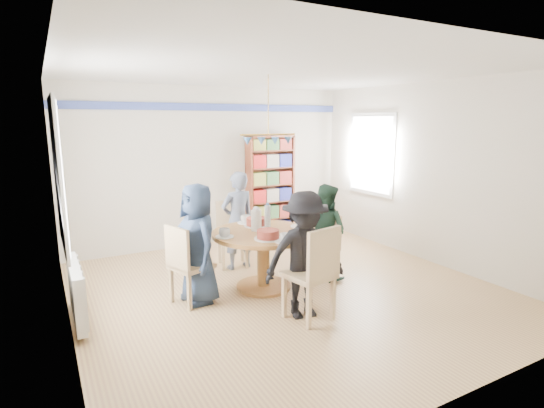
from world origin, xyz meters
TOP-DOWN VIEW (x-y plane):
  - ground at (0.00, 0.00)m, footprint 5.00×5.00m
  - room_shell at (-0.26, 0.87)m, footprint 5.00×5.00m
  - radiator at (-2.42, 0.30)m, footprint 0.12×1.00m
  - dining_table at (-0.23, 0.21)m, footprint 1.30×1.30m
  - chair_left at (-1.25, 0.20)m, footprint 0.54×0.54m
  - chair_right at (0.80, 0.23)m, footprint 0.47×0.47m
  - chair_far at (-0.22, 1.26)m, footprint 0.51×0.51m
  - chair_near at (-0.18, -0.88)m, footprint 0.55×0.55m
  - person_left at (-1.09, 0.21)m, footprint 0.50×0.73m
  - person_right at (0.70, 0.16)m, footprint 0.64×0.74m
  - person_far at (-0.20, 1.06)m, footprint 0.55×0.39m
  - person_near at (-0.22, -0.72)m, footprint 0.98×0.66m
  - bookshelf at (1.03, 2.34)m, footprint 0.89×0.27m
  - tableware at (-0.26, 0.23)m, footprint 1.27×1.27m

SIDE VIEW (x-z plane):
  - ground at x=0.00m, z-range 0.00..0.00m
  - radiator at x=-2.42m, z-range 0.05..0.65m
  - chair_right at x=0.80m, z-range 0.04..0.91m
  - chair_left at x=-1.25m, z-range 0.05..1.00m
  - chair_far at x=-0.22m, z-range 0.05..1.00m
  - dining_table at x=-0.23m, z-range 0.18..0.93m
  - chair_near at x=-0.18m, z-range 0.05..1.10m
  - person_right at x=0.70m, z-range 0.00..1.30m
  - person_near at x=-0.22m, z-range 0.00..1.40m
  - person_far at x=-0.20m, z-range 0.00..1.42m
  - person_left at x=-1.09m, z-range 0.00..1.43m
  - tableware at x=-0.26m, z-range 0.66..0.99m
  - bookshelf at x=1.03m, z-range -0.01..1.85m
  - room_shell at x=-0.26m, z-range -0.85..4.15m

